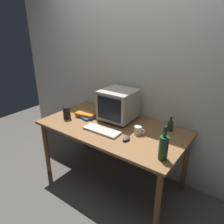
{
  "coord_description": "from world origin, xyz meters",
  "views": [
    {
      "loc": [
        1.27,
        -1.74,
        1.82
      ],
      "look_at": [
        0.0,
        0.0,
        0.93
      ],
      "focal_mm": 34.16,
      "sensor_mm": 36.0,
      "label": 1
    }
  ],
  "objects_px": {
    "keyboard": "(102,130)",
    "book_stack": "(86,115)",
    "bottle_tall": "(164,147)",
    "computer_mouse": "(126,139)",
    "metal_canister": "(67,113)",
    "bottle_short": "(170,126)",
    "mug": "(138,130)",
    "crt_monitor": "(118,105)"
  },
  "relations": [
    {
      "from": "computer_mouse",
      "to": "mug",
      "type": "bearing_deg",
      "value": 81.99
    },
    {
      "from": "bottle_tall",
      "to": "metal_canister",
      "type": "xyz_separation_m",
      "value": [
        -1.29,
        0.1,
        -0.04
      ]
    },
    {
      "from": "bottle_short",
      "to": "metal_canister",
      "type": "relative_size",
      "value": 1.09
    },
    {
      "from": "computer_mouse",
      "to": "bottle_short",
      "type": "relative_size",
      "value": 0.61
    },
    {
      "from": "bottle_short",
      "to": "book_stack",
      "type": "distance_m",
      "value": 1.02
    },
    {
      "from": "mug",
      "to": "book_stack",
      "type": "bearing_deg",
      "value": 179.57
    },
    {
      "from": "keyboard",
      "to": "bottle_tall",
      "type": "relative_size",
      "value": 1.34
    },
    {
      "from": "computer_mouse",
      "to": "metal_canister",
      "type": "height_order",
      "value": "metal_canister"
    },
    {
      "from": "keyboard",
      "to": "metal_canister",
      "type": "relative_size",
      "value": 2.8
    },
    {
      "from": "keyboard",
      "to": "metal_canister",
      "type": "bearing_deg",
      "value": 177.0
    },
    {
      "from": "bottle_short",
      "to": "metal_canister",
      "type": "bearing_deg",
      "value": -159.0
    },
    {
      "from": "crt_monitor",
      "to": "bottle_short",
      "type": "bearing_deg",
      "value": 8.98
    },
    {
      "from": "computer_mouse",
      "to": "bottle_short",
      "type": "height_order",
      "value": "bottle_short"
    },
    {
      "from": "bottle_tall",
      "to": "crt_monitor",
      "type": "bearing_deg",
      "value": 150.24
    },
    {
      "from": "bottle_tall",
      "to": "mug",
      "type": "height_order",
      "value": "bottle_tall"
    },
    {
      "from": "computer_mouse",
      "to": "bottle_tall",
      "type": "relative_size",
      "value": 0.32
    },
    {
      "from": "keyboard",
      "to": "book_stack",
      "type": "distance_m",
      "value": 0.44
    },
    {
      "from": "mug",
      "to": "keyboard",
      "type": "bearing_deg",
      "value": -153.2
    },
    {
      "from": "computer_mouse",
      "to": "bottle_short",
      "type": "bearing_deg",
      "value": 61.58
    },
    {
      "from": "computer_mouse",
      "to": "metal_canister",
      "type": "bearing_deg",
      "value": -179.38
    },
    {
      "from": "mug",
      "to": "crt_monitor",
      "type": "bearing_deg",
      "value": 154.5
    },
    {
      "from": "book_stack",
      "to": "mug",
      "type": "bearing_deg",
      "value": -0.43
    },
    {
      "from": "bottle_short",
      "to": "metal_canister",
      "type": "height_order",
      "value": "bottle_short"
    },
    {
      "from": "keyboard",
      "to": "book_stack",
      "type": "height_order",
      "value": "book_stack"
    },
    {
      "from": "keyboard",
      "to": "bottle_tall",
      "type": "height_order",
      "value": "bottle_tall"
    },
    {
      "from": "bottle_short",
      "to": "mug",
      "type": "height_order",
      "value": "bottle_short"
    },
    {
      "from": "mug",
      "to": "metal_canister",
      "type": "bearing_deg",
      "value": -170.05
    },
    {
      "from": "keyboard",
      "to": "mug",
      "type": "height_order",
      "value": "mug"
    },
    {
      "from": "keyboard",
      "to": "book_stack",
      "type": "bearing_deg",
      "value": 154.32
    },
    {
      "from": "crt_monitor",
      "to": "metal_canister",
      "type": "relative_size",
      "value": 2.65
    },
    {
      "from": "crt_monitor",
      "to": "book_stack",
      "type": "bearing_deg",
      "value": -154.37
    },
    {
      "from": "mug",
      "to": "metal_canister",
      "type": "xyz_separation_m",
      "value": [
        -0.91,
        -0.16,
        0.03
      ]
    },
    {
      "from": "book_stack",
      "to": "metal_canister",
      "type": "distance_m",
      "value": 0.23
    },
    {
      "from": "computer_mouse",
      "to": "bottle_tall",
      "type": "height_order",
      "value": "bottle_tall"
    },
    {
      "from": "bottle_short",
      "to": "computer_mouse",
      "type": "bearing_deg",
      "value": -120.3
    },
    {
      "from": "computer_mouse",
      "to": "metal_canister",
      "type": "xyz_separation_m",
      "value": [
        -0.87,
        0.02,
        0.06
      ]
    },
    {
      "from": "crt_monitor",
      "to": "metal_canister",
      "type": "height_order",
      "value": "crt_monitor"
    },
    {
      "from": "computer_mouse",
      "to": "bottle_tall",
      "type": "bearing_deg",
      "value": -8.89
    },
    {
      "from": "bottle_short",
      "to": "metal_canister",
      "type": "xyz_separation_m",
      "value": [
        -1.14,
        -0.44,
        0.02
      ]
    },
    {
      "from": "keyboard",
      "to": "computer_mouse",
      "type": "xyz_separation_m",
      "value": [
        0.32,
        -0.0,
        0.01
      ]
    },
    {
      "from": "crt_monitor",
      "to": "metal_canister",
      "type": "distance_m",
      "value": 0.64
    },
    {
      "from": "bottle_tall",
      "to": "bottle_short",
      "type": "xyz_separation_m",
      "value": [
        -0.15,
        0.54,
        -0.06
      ]
    }
  ]
}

